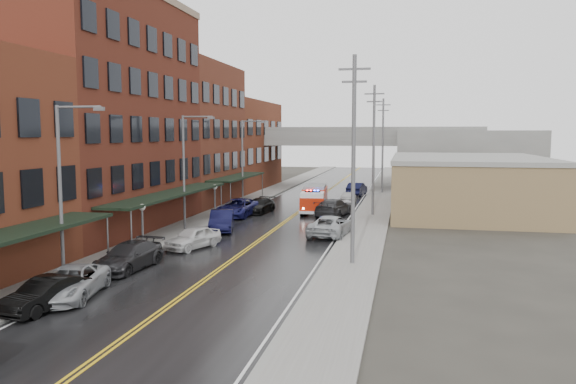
{
  "coord_description": "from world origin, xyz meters",
  "views": [
    {
      "loc": [
        10.13,
        -16.97,
        7.6
      ],
      "look_at": [
        1.02,
        26.26,
        3.0
      ],
      "focal_mm": 35.0,
      "sensor_mm": 36.0,
      "label": 1
    }
  ],
  "objects": [
    {
      "name": "brick_building_c",
      "position": [
        -13.3,
        40.5,
        7.5
      ],
      "size": [
        9.0,
        15.0,
        15.0
      ],
      "primitive_type": "cube",
      "color": "brown",
      "rests_on": "ground"
    },
    {
      "name": "street_lamp_1",
      "position": [
        -6.55,
        24.0,
        5.19
      ],
      "size": [
        2.64,
        0.22,
        9.0
      ],
      "color": "#59595B",
      "rests_on": "ground"
    },
    {
      "name": "road",
      "position": [
        0.0,
        30.0,
        0.01
      ],
      "size": [
        11.0,
        160.0,
        0.02
      ],
      "primitive_type": "cube",
      "color": "black",
      "rests_on": "ground"
    },
    {
      "name": "overpass",
      "position": [
        0.0,
        62.0,
        5.99
      ],
      "size": [
        40.0,
        10.0,
        7.5
      ],
      "color": "slate",
      "rests_on": "ground"
    },
    {
      "name": "utility_pole_0",
      "position": [
        7.2,
        15.0,
        6.31
      ],
      "size": [
        1.8,
        0.24,
        12.0
      ],
      "color": "#59595B",
      "rests_on": "ground"
    },
    {
      "name": "parked_car_left_4",
      "position": [
        -3.6,
        17.61,
        0.74
      ],
      "size": [
        3.11,
        4.67,
        1.48
      ],
      "primitive_type": "imported",
      "rotation": [
        0.0,
        0.0,
        -0.35
      ],
      "color": "silver",
      "rests_on": "ground"
    },
    {
      "name": "parked_car_left_5",
      "position": [
        -3.91,
        24.45,
        0.82
      ],
      "size": [
        2.95,
        5.23,
        1.63
      ],
      "primitive_type": "imported",
      "rotation": [
        0.0,
        0.0,
        0.26
      ],
      "color": "black",
      "rests_on": "ground"
    },
    {
      "name": "ground",
      "position": [
        0.0,
        0.0,
        0.0
      ],
      "size": [
        220.0,
        220.0,
        0.0
      ],
      "primitive_type": "plane",
      "color": "#2D2B26",
      "rests_on": "ground"
    },
    {
      "name": "awning_1",
      "position": [
        -7.49,
        23.0,
        2.99
      ],
      "size": [
        2.6,
        18.0,
        3.09
      ],
      "color": "black",
      "rests_on": "ground"
    },
    {
      "name": "curb_right",
      "position": [
        5.65,
        30.0,
        0.07
      ],
      "size": [
        0.3,
        160.0,
        0.15
      ],
      "primitive_type": "cube",
      "color": "gray",
      "rests_on": "ground"
    },
    {
      "name": "sidewalk_right",
      "position": [
        7.3,
        30.0,
        0.07
      ],
      "size": [
        3.0,
        160.0,
        0.15
      ],
      "primitive_type": "cube",
      "color": "slate",
      "rests_on": "ground"
    },
    {
      "name": "awning_2",
      "position": [
        -7.49,
        40.5,
        2.99
      ],
      "size": [
        2.6,
        13.0,
        3.09
      ],
      "color": "black",
      "rests_on": "ground"
    },
    {
      "name": "parked_car_right_1",
      "position": [
        3.63,
        34.2,
        0.82
      ],
      "size": [
        3.3,
        5.98,
        1.64
      ],
      "primitive_type": "imported",
      "rotation": [
        0.0,
        0.0,
        2.96
      ],
      "color": "#29292B",
      "rests_on": "ground"
    },
    {
      "name": "utility_pole_1",
      "position": [
        7.2,
        35.0,
        6.31
      ],
      "size": [
        1.8,
        0.24,
        12.0
      ],
      "color": "#59595B",
      "rests_on": "ground"
    },
    {
      "name": "street_lamp_0",
      "position": [
        -6.55,
        8.0,
        5.19
      ],
      "size": [
        2.64,
        0.22,
        9.0
      ],
      "color": "#59595B",
      "rests_on": "ground"
    },
    {
      "name": "parked_car_right_3",
      "position": [
        4.26,
        52.2,
        0.8
      ],
      "size": [
        2.3,
        5.06,
        1.61
      ],
      "primitive_type": "imported",
      "rotation": [
        0.0,
        0.0,
        3.02
      ],
      "color": "black",
      "rests_on": "ground"
    },
    {
      "name": "parked_car_right_0",
      "position": [
        4.77,
        24.07,
        0.77
      ],
      "size": [
        3.25,
        5.85,
        1.55
      ],
      "primitive_type": "imported",
      "rotation": [
        0.0,
        0.0,
        3.01
      ],
      "color": "#A0A4A8",
      "rests_on": "ground"
    },
    {
      "name": "street_lamp_2",
      "position": [
        -6.55,
        40.0,
        5.19
      ],
      "size": [
        2.64,
        0.22,
        9.0
      ],
      "color": "#59595B",
      "rests_on": "ground"
    },
    {
      "name": "parked_car_left_1",
      "position": [
        -5.0,
        4.0,
        0.7
      ],
      "size": [
        2.14,
        4.41,
        1.39
      ],
      "primitive_type": "imported",
      "rotation": [
        0.0,
        0.0,
        -0.16
      ],
      "color": "black",
      "rests_on": "ground"
    },
    {
      "name": "globe_lamp_1",
      "position": [
        -6.4,
        16.0,
        2.31
      ],
      "size": [
        0.44,
        0.44,
        3.12
      ],
      "color": "#59595B",
      "rests_on": "ground"
    },
    {
      "name": "tan_building",
      "position": [
        16.0,
        40.0,
        2.5
      ],
      "size": [
        14.0,
        22.0,
        5.0
      ],
      "primitive_type": "cube",
      "color": "olive",
      "rests_on": "ground"
    },
    {
      "name": "right_far_block",
      "position": [
        18.0,
        70.0,
        4.0
      ],
      "size": [
        18.0,
        30.0,
        8.0
      ],
      "primitive_type": "cube",
      "color": "slate",
      "rests_on": "ground"
    },
    {
      "name": "brick_building_far",
      "position": [
        -13.3,
        58.0,
        6.0
      ],
      "size": [
        9.0,
        20.0,
        12.0
      ],
      "primitive_type": "cube",
      "color": "brown",
      "rests_on": "ground"
    },
    {
      "name": "parked_car_left_2",
      "position": [
        -5.0,
        5.8,
        0.72
      ],
      "size": [
        3.38,
        5.57,
        1.44
      ],
      "primitive_type": "imported",
      "rotation": [
        0.0,
        0.0,
        0.2
      ],
      "color": "#95989D",
      "rests_on": "ground"
    },
    {
      "name": "sidewalk_left",
      "position": [
        -7.3,
        30.0,
        0.07
      ],
      "size": [
        3.0,
        160.0,
        0.15
      ],
      "primitive_type": "cube",
      "color": "slate",
      "rests_on": "ground"
    },
    {
      "name": "brick_building_b",
      "position": [
        -13.3,
        23.0,
        9.0
      ],
      "size": [
        9.0,
        20.0,
        18.0
      ],
      "primitive_type": "cube",
      "color": "#592317",
      "rests_on": "ground"
    },
    {
      "name": "fire_truck",
      "position": [
        1.51,
        36.26,
        1.39
      ],
      "size": [
        3.33,
        7.22,
        2.57
      ],
      "rotation": [
        0.0,
        0.0,
        0.09
      ],
      "color": "#A51C07",
      "rests_on": "ground"
    },
    {
      "name": "parked_car_right_2",
      "position": [
        4.05,
        43.49,
        0.71
      ],
      "size": [
        1.8,
        4.21,
        1.42
      ],
      "primitive_type": "imported",
      "rotation": [
        0.0,
        0.0,
        3.17
      ],
      "color": "silver",
      "rests_on": "ground"
    },
    {
      "name": "parked_car_left_7",
      "position": [
        -3.6,
        34.8,
        0.7
      ],
      "size": [
        2.52,
        5.04,
        1.41
      ],
      "primitive_type": "imported",
      "rotation": [
        0.0,
        0.0,
        -0.12
      ],
      "color": "black",
      "rests_on": "ground"
    },
    {
      "name": "globe_lamp_2",
      "position": [
        -6.4,
        30.0,
        2.31
      ],
      "size": [
        0.44,
        0.44,
        3.12
      ],
      "color": "#59595B",
      "rests_on": "ground"
    },
    {
      "name": "parked_car_left_3",
      "position": [
        -5.0,
        11.44,
        0.75
      ],
      "size": [
        2.52,
        5.35,
        1.51
      ],
      "primitive_type": "imported",
      "rotation": [
        0.0,
        0.0,
        -0.08
      ],
      "color": "black",
      "rests_on": "ground"
    },
    {
      "name": "utility_pole_2",
      "position": [
        7.2,
        55.0,
        6.31
      ],
      "size": [
        1.8,
        0.24,
        12.0
      ],
      "color": "#59595B",
      "rests_on": "ground"
    },
    {
      "name": "parked_car_left_6",
      "position": [
        -4.91,
        32.08,
        0.82
      ],
      "size": [
        3.07,
        6.04,
        1.64
      ],
      "primitive_type": "imported",
      "rotation": [
        0.0,
        0.0,
        -0.06
      ],
      "color": "#13144A",
      "rests_on": "ground"
    },
    {
      "name": "curb_left",
      "position": [
        -5.65,
        30.0,
        0.07
      ],
      "size": [
        0.3,
        160.0,
        0.15
      ],
      "primitive_type": "cube",
      "color": "gray",
      "rests_on": "ground"
    }
  ]
}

